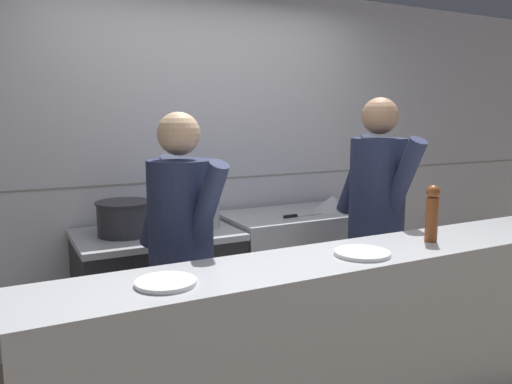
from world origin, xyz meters
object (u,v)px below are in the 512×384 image
(sauce_pot, at_px, (195,213))
(plated_dish_appetiser, at_px, (362,253))
(mixing_bowl_steel, at_px, (333,203))
(chefs_knife, at_px, (300,215))
(stock_pot, at_px, (124,217))
(plated_dish_main, at_px, (166,282))
(chef_sous, at_px, (376,219))
(oven_range, at_px, (158,295))
(pepper_mill, at_px, (432,212))
(chef_head_cook, at_px, (182,254))

(sauce_pot, relative_size, plated_dish_appetiser, 1.34)
(mixing_bowl_steel, relative_size, chefs_knife, 0.86)
(stock_pot, relative_size, plated_dish_main, 1.53)
(plated_dish_main, relative_size, chef_sous, 0.13)
(sauce_pot, bearing_deg, chef_sous, -36.10)
(sauce_pot, distance_m, chefs_knife, 0.77)
(stock_pot, distance_m, chef_sous, 1.62)
(oven_range, height_order, sauce_pot, sauce_pot)
(oven_range, xyz_separation_m, chef_sous, (1.26, -0.70, 0.53))
(stock_pot, bearing_deg, mixing_bowl_steel, -0.94)
(oven_range, height_order, stock_pot, stock_pot)
(mixing_bowl_steel, height_order, plated_dish_main, plated_dish_main)
(chefs_knife, bearing_deg, plated_dish_main, -138.09)
(chefs_knife, bearing_deg, plated_dish_appetiser, -110.07)
(pepper_mill, relative_size, chef_head_cook, 0.18)
(oven_range, relative_size, chefs_knife, 3.01)
(chefs_knife, bearing_deg, stock_pot, 173.66)
(sauce_pot, distance_m, plated_dish_main, 1.53)
(stock_pot, xyz_separation_m, sauce_pot, (0.48, 0.01, -0.02))
(chefs_knife, bearing_deg, oven_range, 172.60)
(mixing_bowl_steel, relative_size, plated_dish_main, 1.26)
(chefs_knife, height_order, chef_sous, chef_sous)
(mixing_bowl_steel, xyz_separation_m, plated_dish_main, (-1.76, -1.35, 0.05))
(mixing_bowl_steel, xyz_separation_m, chef_sous, (-0.14, -0.67, 0.01))
(plated_dish_main, relative_size, chef_head_cook, 0.14)
(oven_range, bearing_deg, chefs_knife, -7.40)
(mixing_bowl_steel, height_order, chef_head_cook, chef_head_cook)
(sauce_pot, bearing_deg, chef_head_cook, -115.38)
(sauce_pot, height_order, plated_dish_appetiser, sauce_pot)
(oven_range, height_order, chef_head_cook, chef_head_cook)
(plated_dish_appetiser, height_order, chef_head_cook, chef_head_cook)
(plated_dish_main, height_order, chef_sous, chef_sous)
(mixing_bowl_steel, xyz_separation_m, chef_head_cook, (-1.48, -0.72, -0.04))
(stock_pot, xyz_separation_m, plated_dish_appetiser, (0.77, -1.40, 0.02))
(chef_sous, bearing_deg, sauce_pot, 142.39)
(oven_range, bearing_deg, sauce_pot, 3.06)
(mixing_bowl_steel, distance_m, chefs_knife, 0.39)
(stock_pot, bearing_deg, sauce_pot, 1.46)
(oven_range, height_order, mixing_bowl_steel, mixing_bowl_steel)
(oven_range, distance_m, pepper_mill, 1.85)
(plated_dish_appetiser, bearing_deg, pepper_mill, 4.44)
(mixing_bowl_steel, height_order, pepper_mill, pepper_mill)
(stock_pot, relative_size, mixing_bowl_steel, 1.22)
(stock_pot, xyz_separation_m, plated_dish_main, (-0.15, -1.38, 0.02))
(stock_pot, height_order, sauce_pot, stock_pot)
(oven_range, bearing_deg, chef_sous, -28.95)
(plated_dish_appetiser, relative_size, chef_sous, 0.15)
(stock_pot, height_order, chef_head_cook, chef_head_cook)
(plated_dish_appetiser, relative_size, pepper_mill, 0.89)
(pepper_mill, distance_m, chef_head_cook, 1.30)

